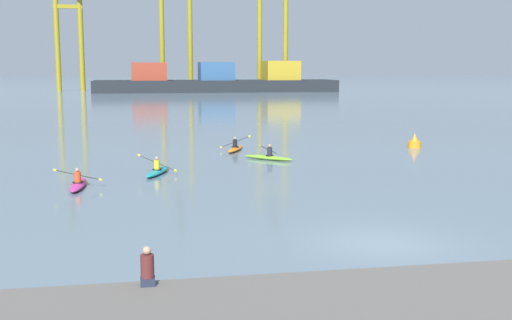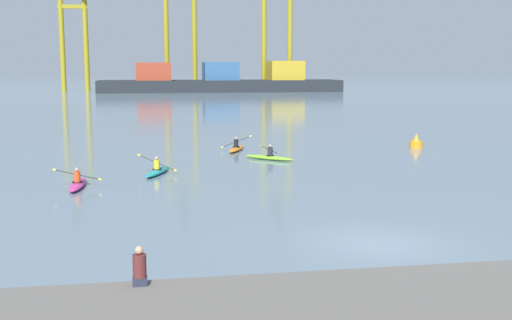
% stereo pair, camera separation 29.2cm
% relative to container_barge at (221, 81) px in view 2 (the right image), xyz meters
% --- Properties ---
extents(ground_plane, '(800.00, 800.00, 0.00)m').
position_rel_container_barge_xyz_m(ground_plane, '(-9.41, -126.55, -2.40)').
color(ground_plane, slate).
extents(container_barge, '(55.20, 11.82, 7.05)m').
position_rel_container_barge_xyz_m(container_barge, '(0.00, 0.00, 0.00)').
color(container_barge, '#1E2328').
rests_on(container_barge, ground).
extents(gantry_crane_west, '(6.63, 18.34, 31.01)m').
position_rel_container_barge_xyz_m(gantry_crane_west, '(-33.53, 9.66, 13.49)').
color(gantry_crane_west, olive).
rests_on(gantry_crane_west, ground).
extents(gantry_crane_west_mid, '(8.11, 15.92, 36.31)m').
position_rel_container_barge_xyz_m(gantry_crane_west_mid, '(-8.43, 13.26, 15.88)').
color(gantry_crane_west_mid, olive).
rests_on(gantry_crane_west_mid, ground).
extents(gantry_crane_east_mid, '(7.64, 19.64, 41.32)m').
position_rel_container_barge_xyz_m(gantry_crane_east_mid, '(14.50, 6.29, 17.29)').
color(gantry_crane_east_mid, olive).
rests_on(gantry_crane_east_mid, ground).
extents(channel_buoy, '(0.90, 0.90, 1.00)m').
position_rel_container_barge_xyz_m(channel_buoy, '(1.85, -103.94, -2.04)').
color(channel_buoy, orange).
rests_on(channel_buoy, ground).
extents(kayak_orange, '(2.02, 3.38, 1.09)m').
position_rel_container_barge_xyz_m(kayak_orange, '(-10.76, -103.42, -2.23)').
color(kayak_orange, orange).
rests_on(kayak_orange, ground).
extents(kayak_teal, '(2.06, 3.41, 1.07)m').
position_rel_container_barge_xyz_m(kayak_teal, '(-16.14, -112.01, -2.23)').
color(kayak_teal, teal).
rests_on(kayak_teal, ground).
extents(kayak_lime, '(2.91, 2.74, 1.04)m').
position_rel_container_barge_xyz_m(kayak_lime, '(-9.37, -107.89, -2.23)').
color(kayak_lime, '#7ABC2D').
rests_on(kayak_lime, ground).
extents(kayak_magenta, '(2.24, 3.42, 0.95)m').
position_rel_container_barge_xyz_m(kayak_magenta, '(-19.88, -115.14, -2.23)').
color(kayak_magenta, '#C13384').
rests_on(kayak_magenta, ground).
extents(seated_onlooker, '(0.32, 0.30, 0.90)m').
position_rel_container_barge_xyz_m(seated_onlooker, '(-16.79, -131.40, -1.24)').
color(seated_onlooker, '#23283D').
rests_on(seated_onlooker, stone_quay).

